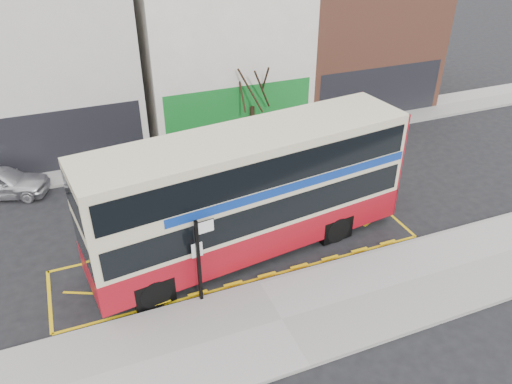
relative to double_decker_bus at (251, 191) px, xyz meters
name	(u,v)px	position (x,y,z in m)	size (l,w,h in m)	color
ground	(256,279)	(-0.54, -1.81, -2.57)	(120.00, 120.00, 0.00)	black
pavement	(282,321)	(-0.54, -4.11, -2.50)	(40.00, 4.00, 0.15)	#9C9894
kerb	(260,284)	(-0.54, -2.19, -2.50)	(40.00, 0.15, 0.15)	gray
far_pavement	(179,151)	(-0.54, 9.19, -2.50)	(50.00, 3.00, 0.15)	#9C9894
road_markings	(240,253)	(-0.54, -0.21, -2.57)	(14.00, 3.40, 0.01)	#E1B20B
terrace_left	(47,44)	(-6.04, 13.18, 2.75)	(8.00, 8.01, 11.80)	silver
terrace_green_shop	(215,33)	(2.96, 13.18, 2.50)	(9.00, 8.01, 11.30)	white
terrace_right	(351,28)	(11.96, 13.18, 2.00)	(9.00, 8.01, 10.30)	brown
double_decker_bus	(251,191)	(0.00, 0.00, 0.00)	(12.51, 4.32, 4.90)	beige
bus_stop_post	(200,253)	(-2.63, -2.20, -0.51)	(0.80, 0.16, 3.21)	black
car_silver	(1,182)	(-9.16, 7.88, -1.87)	(1.67, 4.14, 1.41)	silver
car_grey	(165,162)	(-1.80, 6.89, -1.83)	(1.57, 4.49, 1.48)	#404148
car_white	(297,137)	(5.51, 7.25, -1.92)	(1.82, 4.48, 1.30)	silver
street_tree_right	(252,76)	(3.63, 9.04, 1.17)	(2.54, 2.54, 5.49)	black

